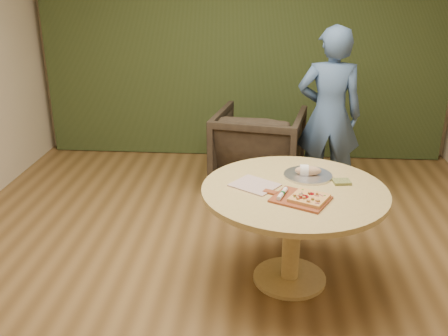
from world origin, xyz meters
The scene contains 12 objects.
room_shell centered at (0.00, 0.00, 1.40)m, with size 5.04×6.04×2.84m.
curtain centered at (0.00, 2.90, 1.40)m, with size 4.80×0.14×2.78m, color #273418.
pedestal_table centered at (0.47, 0.14, 0.61)m, with size 1.30×1.30×0.75m.
pizza_paddle centered at (0.49, -0.05, 0.76)m, with size 0.47×0.41×0.01m.
flatbread_pizza centered at (0.56, -0.07, 0.78)m, with size 0.30×0.30×0.04m.
cutlery_roll centered at (0.38, -0.03, 0.78)m, with size 0.08×0.20×0.03m.
newspaper centered at (0.20, 0.16, 0.76)m, with size 0.30×0.25×0.01m, color silver.
serving_tray centered at (0.58, 0.37, 0.76)m, with size 0.36×0.36×0.02m.
bread_roll centered at (0.57, 0.37, 0.79)m, with size 0.19×0.09×0.09m.
green_packet centered at (0.81, 0.25, 0.76)m, with size 0.12×0.10×0.02m, color #525A28.
armchair centered at (0.21, 1.94, 0.46)m, with size 0.89×0.83×0.91m, color black.
person_standing centered at (0.88, 1.68, 0.86)m, with size 0.63×0.41×1.71m, color #3F5C88.
Camera 1 is at (0.23, -3.07, 2.16)m, focal length 40.00 mm.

